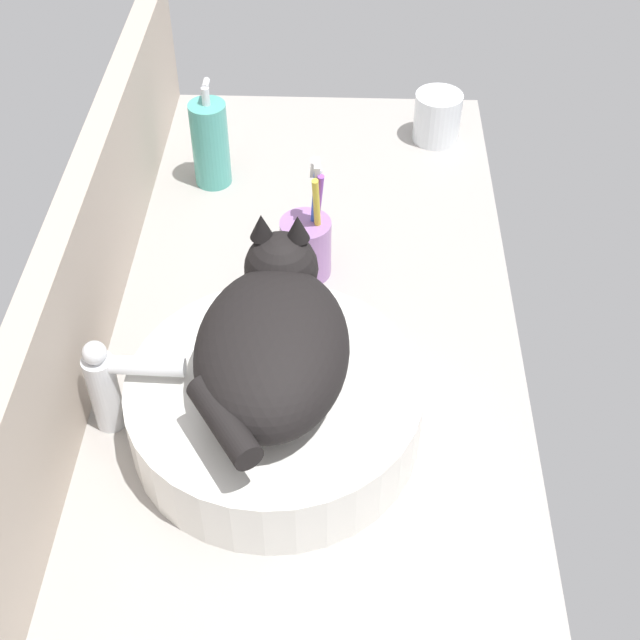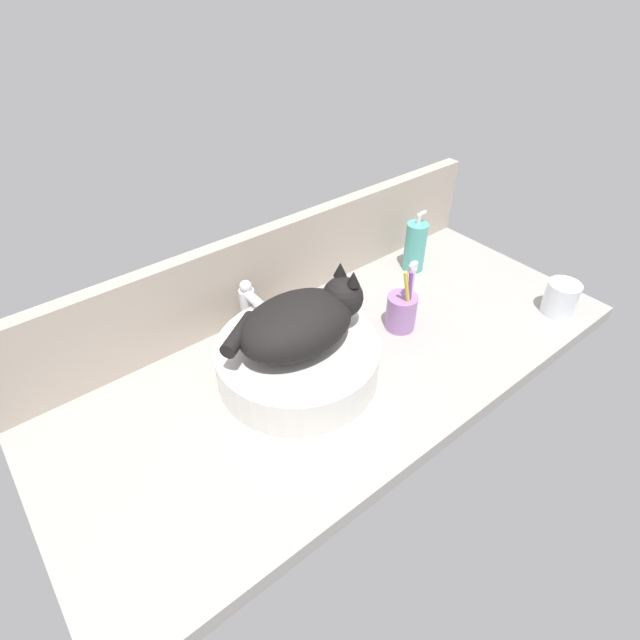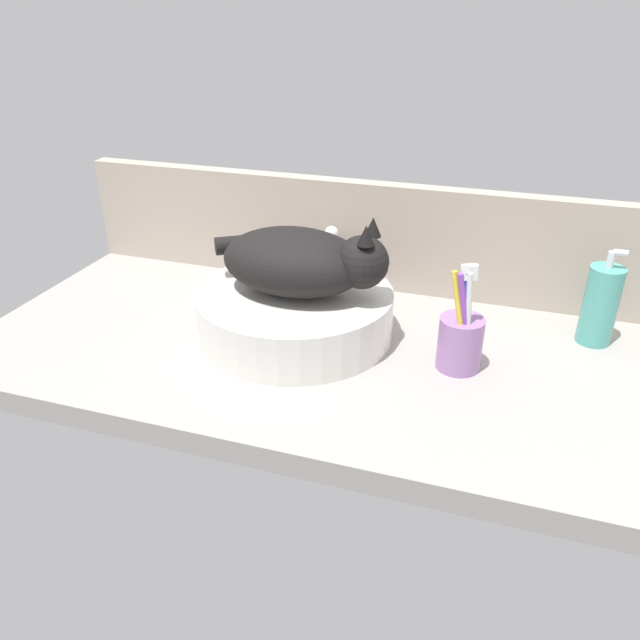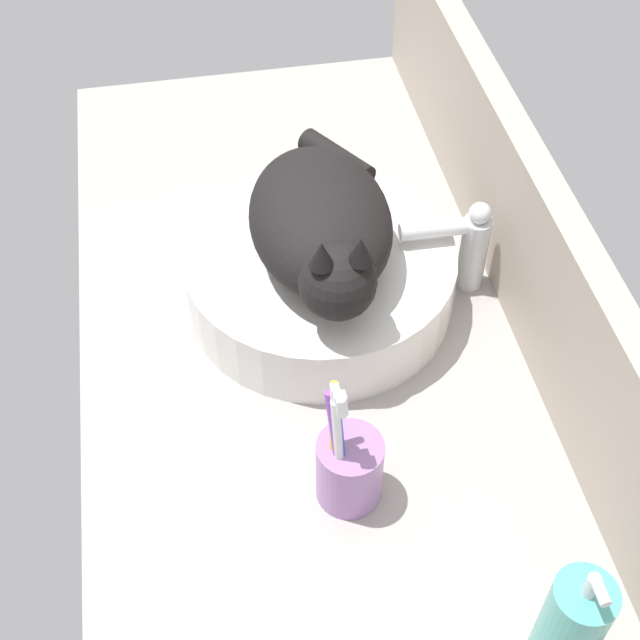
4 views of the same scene
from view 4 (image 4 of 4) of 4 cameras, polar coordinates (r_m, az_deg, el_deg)
name	(u,v)px [view 4 (image 4 of 4)]	position (r cm, az deg, el deg)	size (l,w,h in cm)	color
ground_plane	(319,376)	(110.99, -0.09, -3.61)	(131.36, 57.67, 4.00)	#9E9993
backsplash_panel	(544,275)	(107.94, 14.17, 2.78)	(131.36, 3.60, 21.57)	#AD9E8E
sink_basin	(320,277)	(113.69, 0.01, 2.77)	(34.22, 34.22, 8.43)	silver
cat	(323,226)	(105.81, 0.17, 6.04)	(32.29, 17.56, 14.00)	black
faucet	(466,243)	(115.20, 9.34, 4.88)	(3.60, 11.82, 13.60)	silver
soap_dispenser	(571,626)	(87.79, 15.74, -18.35)	(5.78, 5.78, 17.22)	teal
toothbrush_cup	(346,467)	(94.95, 1.67, -9.40)	(7.15, 7.15, 18.72)	#996BA8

